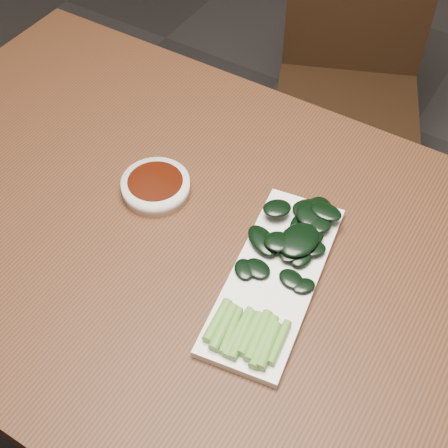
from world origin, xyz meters
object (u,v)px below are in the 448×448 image
(table, at_px, (223,276))
(sauce_bowl, at_px, (156,186))
(chair_far, at_px, (350,79))
(gai_lan, at_px, (285,260))
(serving_plate, at_px, (274,278))

(table, relative_size, sauce_bowl, 12.00)
(chair_far, distance_m, gai_lan, 0.91)
(serving_plate, relative_size, gai_lan, 1.02)
(table, height_order, gai_lan, gai_lan)
(chair_far, bearing_deg, serving_plate, -98.53)
(sauce_bowl, xyz_separation_m, gai_lan, (0.26, -0.03, 0.01))
(table, bearing_deg, sauce_bowl, 164.10)
(table, bearing_deg, serving_plate, -4.99)
(sauce_bowl, distance_m, gai_lan, 0.27)
(sauce_bowl, height_order, gai_lan, gai_lan)
(sauce_bowl, bearing_deg, gai_lan, -6.32)
(sauce_bowl, height_order, serving_plate, sauce_bowl)
(sauce_bowl, bearing_deg, serving_plate, -11.95)
(serving_plate, bearing_deg, sauce_bowl, 168.05)
(table, bearing_deg, gai_lan, 9.96)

